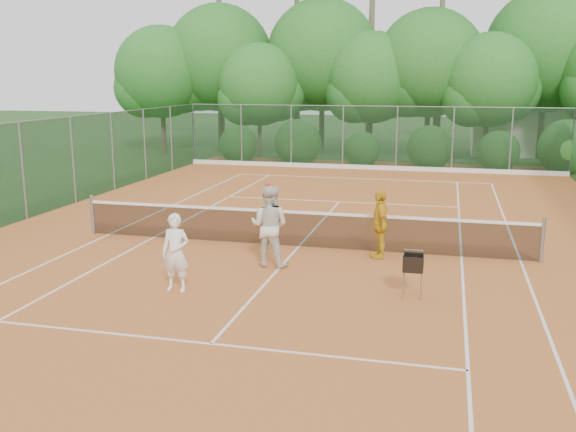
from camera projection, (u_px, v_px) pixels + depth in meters
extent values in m
plane|color=#1E4117|center=(298.00, 248.00, 16.69)|extent=(120.00, 120.00, 0.00)
cube|color=#BD662B|center=(298.00, 247.00, 16.69)|extent=(18.00, 36.00, 0.02)
cube|color=beige|center=(544.00, 128.00, 37.01)|extent=(8.00, 5.00, 3.00)
cylinder|color=gray|center=(93.00, 215.00, 17.97)|extent=(0.10, 0.10, 1.10)
cylinder|color=gray|center=(542.00, 240.00, 15.17)|extent=(0.10, 0.10, 1.10)
cube|color=black|center=(298.00, 230.00, 16.59)|extent=(11.87, 0.03, 0.86)
cube|color=white|center=(299.00, 212.00, 16.49)|extent=(11.87, 0.04, 0.07)
imported|color=white|center=(176.00, 253.00, 13.12)|extent=(0.60, 0.40, 1.62)
imported|color=silver|center=(269.00, 226.00, 14.85)|extent=(1.00, 0.82, 1.91)
ellipsoid|color=red|center=(269.00, 187.00, 14.66)|extent=(0.22, 0.22, 0.14)
imported|color=gold|center=(380.00, 224.00, 15.55)|extent=(0.68, 1.06, 1.69)
cylinder|color=gray|center=(403.00, 286.00, 12.71)|extent=(0.02, 0.02, 0.56)
cylinder|color=gray|center=(422.00, 282.00, 12.95)|extent=(0.02, 0.02, 0.56)
cube|color=black|center=(413.00, 263.00, 12.73)|extent=(0.38, 0.38, 0.32)
sphere|color=gold|center=(315.00, 173.00, 29.27)|extent=(0.07, 0.07, 0.07)
sphere|color=#C6D431|center=(434.00, 177.00, 28.21)|extent=(0.07, 0.07, 0.07)
sphere|color=yellow|center=(454.00, 184.00, 26.44)|extent=(0.07, 0.07, 0.07)
cube|color=white|center=(360.00, 179.00, 27.96)|extent=(11.03, 0.06, 0.01)
cube|color=white|center=(108.00, 235.00, 17.98)|extent=(0.06, 23.77, 0.01)
cube|color=white|center=(521.00, 261.00, 15.39)|extent=(0.06, 23.77, 0.01)
cube|color=white|center=(153.00, 238.00, 17.66)|extent=(0.06, 23.77, 0.01)
cube|color=white|center=(461.00, 257.00, 15.71)|extent=(0.06, 23.77, 0.01)
cube|color=white|center=(339.00, 202.00, 22.75)|extent=(8.23, 0.06, 0.01)
cube|color=white|center=(211.00, 344.00, 10.61)|extent=(8.23, 0.06, 0.01)
cube|color=white|center=(298.00, 247.00, 16.68)|extent=(0.06, 12.80, 0.01)
cube|color=#19381E|center=(370.00, 138.00, 30.59)|extent=(18.00, 0.02, 3.00)
cylinder|color=gray|center=(193.00, 134.00, 32.72)|extent=(0.07, 0.07, 3.00)
cylinder|color=gray|center=(572.00, 142.00, 28.47)|extent=(0.07, 0.07, 3.00)
cylinder|color=gray|center=(193.00, 134.00, 32.72)|extent=(0.07, 0.07, 3.00)
cylinder|color=gray|center=(572.00, 142.00, 28.47)|extent=(0.07, 0.07, 3.00)
cylinder|color=brown|center=(163.00, 121.00, 37.27)|extent=(0.26, 0.26, 3.75)
sphere|color=#276622|center=(161.00, 72.00, 36.68)|extent=(5.25, 5.25, 5.25)
cylinder|color=brown|center=(221.00, 114.00, 37.91)|extent=(0.30, 0.30, 4.40)
sphere|color=#276622|center=(219.00, 58.00, 37.22)|extent=(6.16, 6.16, 6.16)
cylinder|color=brown|center=(260.00, 128.00, 35.43)|extent=(0.22, 0.22, 3.20)
sphere|color=#276622|center=(259.00, 84.00, 34.93)|extent=(4.48, 4.48, 4.48)
cylinder|color=brown|center=(322.00, 115.00, 36.96)|extent=(0.31, 0.31, 4.50)
sphere|color=#276622|center=(322.00, 55.00, 36.25)|extent=(6.30, 6.30, 6.30)
cylinder|color=brown|center=(370.00, 126.00, 34.93)|extent=(0.24, 0.24, 3.50)
sphere|color=#276622|center=(372.00, 77.00, 34.38)|extent=(4.90, 4.90, 4.90)
cylinder|color=brown|center=(427.00, 121.00, 34.63)|extent=(0.28, 0.28, 4.10)
sphere|color=#276622|center=(430.00, 63.00, 33.99)|extent=(5.74, 5.74, 5.74)
cylinder|color=brown|center=(486.00, 130.00, 32.86)|extent=(0.23, 0.23, 3.40)
sphere|color=#276622|center=(489.00, 80.00, 32.33)|extent=(4.76, 4.76, 4.76)
cylinder|color=brown|center=(542.00, 116.00, 34.58)|extent=(0.32, 0.32, 4.65)
sphere|color=#276622|center=(547.00, 50.00, 33.85)|extent=(6.51, 6.51, 6.51)
cone|color=brown|center=(220.00, 41.00, 38.54)|extent=(0.44, 0.44, 13.00)
cone|color=brown|center=(297.00, 57.00, 36.62)|extent=(0.44, 0.44, 11.00)
cone|color=brown|center=(372.00, 22.00, 37.15)|extent=(0.44, 0.44, 15.00)
cone|color=brown|center=(440.00, 65.00, 34.36)|extent=(0.44, 0.44, 10.00)
cone|color=brown|center=(516.00, 47.00, 35.10)|extent=(0.44, 0.44, 12.00)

